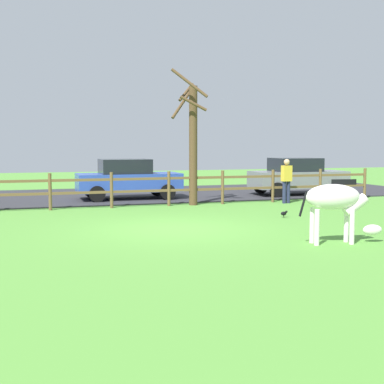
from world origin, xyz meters
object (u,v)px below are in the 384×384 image
(visitor_near_fence, at_px, (286,179))
(parked_car_blue, at_px, (128,179))
(crow_on_grass, at_px, (284,213))
(zebra, at_px, (336,202))
(bare_tree, at_px, (192,140))
(parked_car_grey, at_px, (297,176))

(visitor_near_fence, bearing_deg, parked_car_blue, 151.42)
(crow_on_grass, bearing_deg, visitor_near_fence, 61.20)
(zebra, distance_m, parked_car_blue, 10.77)
(crow_on_grass, height_order, visitor_near_fence, visitor_near_fence)
(crow_on_grass, xyz_separation_m, visitor_near_fence, (1.90, 3.45, 0.78))
(parked_car_blue, bearing_deg, visitor_near_fence, -28.58)
(bare_tree, bearing_deg, parked_car_blue, 127.91)
(bare_tree, xyz_separation_m, parked_car_blue, (-1.89, 2.42, -1.51))
(bare_tree, height_order, visitor_near_fence, bare_tree)
(crow_on_grass, height_order, parked_car_grey, parked_car_grey)
(zebra, height_order, visitor_near_fence, visitor_near_fence)
(bare_tree, xyz_separation_m, parked_car_grey, (5.32, 1.98, -1.51))
(visitor_near_fence, bearing_deg, bare_tree, 171.74)
(parked_car_grey, bearing_deg, parked_car_blue, 176.45)
(bare_tree, xyz_separation_m, crow_on_grass, (1.60, -3.96, -2.22))
(parked_car_grey, bearing_deg, crow_on_grass, -122.13)
(zebra, distance_m, visitor_near_fence, 8.02)
(parked_car_grey, height_order, visitor_near_fence, visitor_near_fence)
(bare_tree, distance_m, parked_car_blue, 3.42)
(crow_on_grass, distance_m, parked_car_grey, 7.05)
(visitor_near_fence, bearing_deg, zebra, -110.25)
(crow_on_grass, xyz_separation_m, parked_car_blue, (-3.48, 6.38, 0.72))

